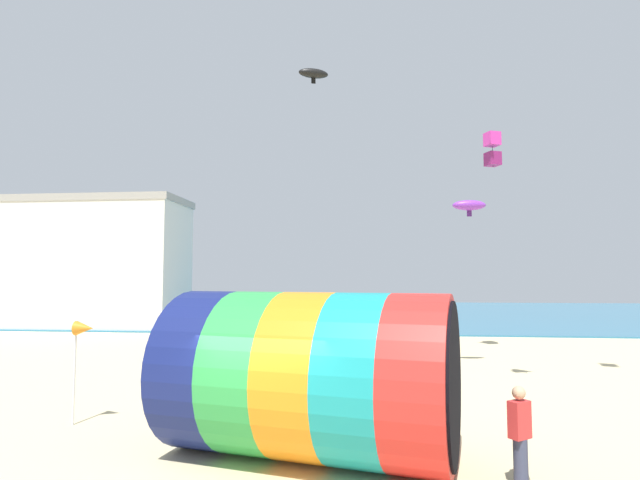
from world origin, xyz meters
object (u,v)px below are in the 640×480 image
object	(u,v)px
kite_handler	(520,436)
kite_purple_parafoil	(469,205)
giant_inflatable_tube	(311,374)
kite_black_parafoil	(313,73)
kite_magenta_box	(492,149)
beach_flag	(84,332)

from	to	relation	value
kite_handler	kite_purple_parafoil	bearing A→B (deg)	82.94
giant_inflatable_tube	kite_black_parafoil	distance (m)	13.14
giant_inflatable_tube	kite_black_parafoil	size ratio (longest dim) A/B	4.88
giant_inflatable_tube	kite_magenta_box	bearing A→B (deg)	63.27
kite_handler	kite_purple_parafoil	xyz separation A→B (m)	(1.36, 11.00, 5.55)
kite_black_parafoil	beach_flag	distance (m)	12.60
beach_flag	giant_inflatable_tube	bearing A→B (deg)	-15.69
kite_magenta_box	kite_purple_parafoil	size ratio (longest dim) A/B	1.28
kite_magenta_box	beach_flag	distance (m)	19.20
kite_magenta_box	beach_flag	bearing A→B (deg)	-136.37
giant_inflatable_tube	kite_handler	world-z (taller)	giant_inflatable_tube
kite_purple_parafoil	kite_handler	bearing A→B (deg)	-97.06
kite_magenta_box	kite_handler	bearing A→B (deg)	-102.31
kite_purple_parafoil	kite_black_parafoil	bearing A→B (deg)	-167.70
giant_inflatable_tube	beach_flag	bearing A→B (deg)	164.31
giant_inflatable_tube	kite_handler	xyz separation A→B (m)	(3.73, -1.05, -0.76)
giant_inflatable_tube	kite_magenta_box	xyz separation A→B (m)	(6.98, 13.86, 8.01)
kite_magenta_box	kite_black_parafoil	world-z (taller)	kite_black_parafoil
giant_inflatable_tube	kite_purple_parafoil	world-z (taller)	kite_purple_parafoil
kite_magenta_box	kite_black_parafoil	size ratio (longest dim) A/B	1.34
kite_black_parafoil	beach_flag	world-z (taller)	kite_black_parafoil
kite_purple_parafoil	kite_black_parafoil	xyz separation A→B (m)	(-6.05, -1.32, 5.07)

